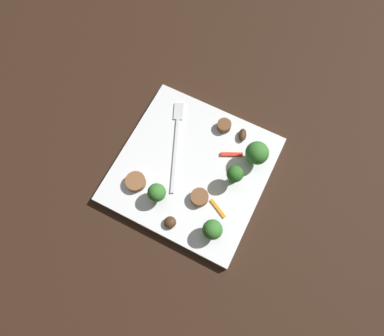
% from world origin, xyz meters
% --- Properties ---
extents(ground_plane, '(1.40, 1.40, 0.00)m').
position_xyz_m(ground_plane, '(0.00, 0.00, 0.00)').
color(ground_plane, black).
extents(plate, '(0.26, 0.26, 0.02)m').
position_xyz_m(plate, '(0.00, 0.00, 0.01)').
color(plate, white).
rests_on(plate, ground_plane).
extents(fork, '(0.17, 0.08, 0.00)m').
position_xyz_m(fork, '(0.04, 0.05, 0.02)').
color(fork, silver).
rests_on(fork, plate).
extents(broccoli_floret_0, '(0.04, 0.04, 0.06)m').
position_xyz_m(broccoli_floret_0, '(0.06, -0.09, 0.05)').
color(broccoli_floret_0, '#408630').
rests_on(broccoli_floret_0, plate).
extents(broccoli_floret_1, '(0.03, 0.03, 0.05)m').
position_xyz_m(broccoli_floret_1, '(0.01, -0.08, 0.05)').
color(broccoli_floret_1, '#347525').
rests_on(broccoli_floret_1, plate).
extents(broccoli_floret_2, '(0.03, 0.03, 0.04)m').
position_xyz_m(broccoli_floret_2, '(-0.07, 0.03, 0.04)').
color(broccoli_floret_2, '#408630').
rests_on(broccoli_floret_2, plate).
extents(broccoli_floret_3, '(0.03, 0.03, 0.04)m').
position_xyz_m(broccoli_floret_3, '(-0.09, -0.08, 0.04)').
color(broccoli_floret_3, '#408630').
rests_on(broccoli_floret_3, plate).
extents(sausage_slice_0, '(0.05, 0.05, 0.01)m').
position_xyz_m(sausage_slice_0, '(-0.07, 0.08, 0.02)').
color(sausage_slice_0, brown).
rests_on(sausage_slice_0, plate).
extents(sausage_slice_1, '(0.04, 0.04, 0.01)m').
position_xyz_m(sausage_slice_1, '(0.10, -0.02, 0.03)').
color(sausage_slice_1, brown).
rests_on(sausage_slice_1, plate).
extents(sausage_slice_2, '(0.04, 0.04, 0.01)m').
position_xyz_m(sausage_slice_2, '(-0.04, -0.04, 0.02)').
color(sausage_slice_2, brown).
rests_on(sausage_slice_2, plate).
extents(mushroom_0, '(0.03, 0.03, 0.01)m').
position_xyz_m(mushroom_0, '(-0.11, -0.01, 0.02)').
color(mushroom_0, '#422B19').
rests_on(mushroom_0, plate).
extents(mushroom_1, '(0.03, 0.02, 0.01)m').
position_xyz_m(mushroom_1, '(0.10, -0.05, 0.02)').
color(mushroom_1, '#422B19').
rests_on(mushroom_1, plate).
extents(pepper_strip_0, '(0.02, 0.04, 0.00)m').
position_xyz_m(pepper_strip_0, '(-0.05, -0.07, 0.02)').
color(pepper_strip_0, orange).
rests_on(pepper_strip_0, plate).
extents(pepper_strip_1, '(0.02, 0.04, 0.00)m').
position_xyz_m(pepper_strip_1, '(0.06, -0.05, 0.02)').
color(pepper_strip_1, red).
rests_on(pepper_strip_1, plate).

